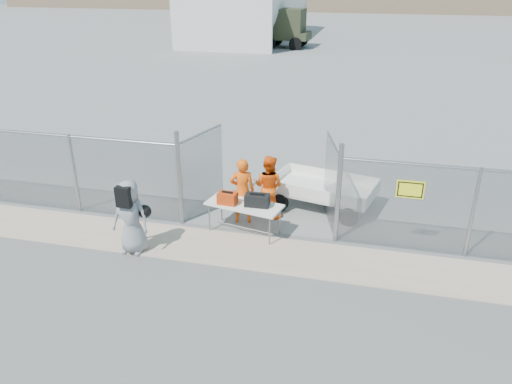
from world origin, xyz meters
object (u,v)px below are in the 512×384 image
(security_worker_left, at_px, (242,191))
(folding_table, at_px, (244,218))
(utility_trailer, at_px, (324,192))
(visitor, at_px, (131,217))
(security_worker_right, at_px, (269,186))

(security_worker_left, bearing_deg, folding_table, 94.81)
(utility_trailer, bearing_deg, visitor, -126.13)
(security_worker_left, xyz_separation_m, security_worker_right, (0.58, 0.53, -0.03))
(folding_table, xyz_separation_m, utility_trailer, (1.75, 1.99, 0.04))
(security_worker_left, distance_m, visitor, 2.94)
(security_worker_right, bearing_deg, visitor, 56.55)
(security_worker_left, bearing_deg, security_worker_right, -152.18)
(security_worker_left, bearing_deg, utility_trailer, -158.44)
(security_worker_left, relative_size, utility_trailer, 0.49)
(utility_trailer, bearing_deg, security_worker_left, -130.62)
(visitor, xyz_separation_m, utility_trailer, (4.05, 3.50, -0.46))
(security_worker_right, relative_size, visitor, 0.95)
(security_worker_right, bearing_deg, security_worker_left, 55.03)
(security_worker_right, bearing_deg, folding_table, 83.37)
(folding_table, relative_size, security_worker_right, 1.10)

